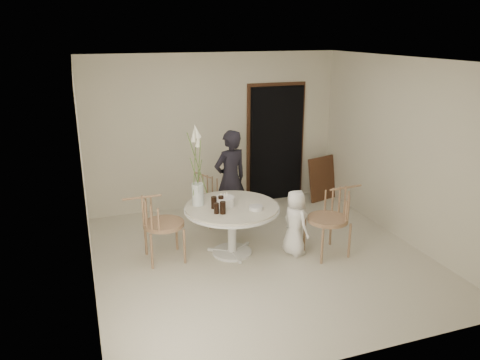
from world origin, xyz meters
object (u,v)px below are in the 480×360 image
object	(u,v)px
chair_far	(207,192)
boy	(295,223)
chair_right	(336,211)
flower_vase	(197,177)
birthday_cake	(225,201)
table	(232,213)
girl	(230,179)
chair_left	(153,218)

from	to	relation	value
chair_far	boy	bearing A→B (deg)	-84.39
boy	chair_right	bearing A→B (deg)	-118.84
boy	flower_vase	bearing A→B (deg)	54.34
birthday_cake	flower_vase	xyz separation A→B (m)	(-0.34, 0.17, 0.34)
chair_right	birthday_cake	world-z (taller)	chair_right
chair_far	chair_right	xyz separation A→B (m)	(1.41, -1.71, 0.12)
chair_right	boy	xyz separation A→B (m)	(-0.56, 0.14, -0.16)
table	girl	distance (m)	1.01
chair_left	flower_vase	size ratio (longest dim) A/B	0.84
table	birthday_cake	distance (m)	0.21
flower_vase	birthday_cake	bearing A→B (deg)	-26.23
chair_left	chair_right	bearing A→B (deg)	-105.29
table	chair_far	world-z (taller)	chair_far
chair_left	girl	world-z (taller)	girl
chair_right	chair_left	size ratio (longest dim) A/B	1.01
table	chair_left	xyz separation A→B (m)	(-1.07, 0.15, 0.01)
girl	boy	bearing A→B (deg)	97.35
chair_far	girl	distance (m)	0.52
girl	birthday_cake	distance (m)	1.00
chair_right	flower_vase	size ratio (longest dim) A/B	0.85
chair_far	chair_right	distance (m)	2.22
boy	chair_left	bearing A→B (deg)	62.40
girl	birthday_cake	xyz separation A→B (m)	(-0.39, -0.92, -0.00)
table	boy	size ratio (longest dim) A/B	1.39
girl	boy	world-z (taller)	girl
table	chair_left	size ratio (longest dim) A/B	1.37
girl	boy	distance (m)	1.40
chair_far	flower_vase	xyz separation A→B (m)	(-0.42, -1.08, 0.62)
girl	flower_vase	size ratio (longest dim) A/B	1.38
chair_far	chair_left	bearing A→B (deg)	-155.93
table	girl	xyz separation A→B (m)	(0.29, 0.95, 0.18)
chair_far	birthday_cake	distance (m)	1.28
chair_right	boy	bearing A→B (deg)	-109.38
table	chair_right	xyz separation A→B (m)	(1.40, -0.44, 0.02)
chair_left	girl	xyz separation A→B (m)	(1.36, 0.81, 0.17)
chair_left	boy	distance (m)	1.96
chair_right	flower_vase	world-z (taller)	flower_vase
chair_far	boy	world-z (taller)	boy
table	girl	size ratio (longest dim) A/B	0.84
chair_left	birthday_cake	xyz separation A→B (m)	(0.97, -0.12, 0.17)
chair_right	flower_vase	xyz separation A→B (m)	(-1.83, 0.63, 0.50)
girl	chair_left	bearing A→B (deg)	14.31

